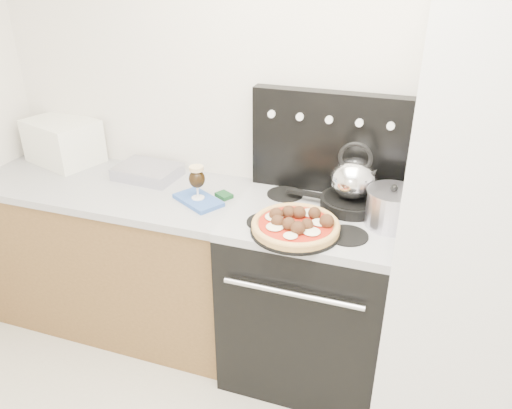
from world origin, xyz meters
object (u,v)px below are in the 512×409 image
at_px(beer_glass, 197,182).
at_px(pizza_pan, 295,230).
at_px(fridge, 478,236).
at_px(toaster_oven, 63,141).
at_px(stock_pot, 391,209).
at_px(stove_body, 309,297).
at_px(pizza, 296,224).
at_px(tea_kettle, 354,175).
at_px(skillet, 351,203).
at_px(oven_mitt, 198,200).
at_px(base_cabinet, 122,257).

xyz_separation_m(beer_glass, pizza_pan, (0.53, -0.16, -0.08)).
relative_size(fridge, toaster_oven, 4.87).
xyz_separation_m(pizza_pan, stock_pot, (0.38, 0.19, 0.07)).
xyz_separation_m(stove_body, pizza_pan, (-0.04, -0.18, 0.49)).
bearing_deg(pizza, fridge, 12.20).
xyz_separation_m(stove_body, stock_pot, (0.34, 0.00, 0.56)).
bearing_deg(pizza_pan, toaster_oven, 165.11).
distance_m(toaster_oven, tea_kettle, 1.68).
height_order(stove_body, skillet, skillet).
relative_size(stove_body, toaster_oven, 2.26).
distance_m(beer_glass, skillet, 0.74).
distance_m(oven_mitt, beer_glass, 0.10).
relative_size(fridge, beer_glass, 11.05).
xyz_separation_m(toaster_oven, skillet, (1.67, -0.09, -0.08)).
height_order(stove_body, fridge, fridge).
distance_m(stove_body, tea_kettle, 0.67).
bearing_deg(base_cabinet, stock_pot, -0.84).
height_order(beer_glass, pizza, beer_glass).
height_order(base_cabinet, tea_kettle, tea_kettle).
relative_size(pizza_pan, pizza, 1.03).
relative_size(beer_glass, pizza, 0.45).
height_order(pizza_pan, pizza, pizza).
height_order(beer_glass, skillet, beer_glass).
bearing_deg(pizza_pan, pizza, -75.96).
distance_m(toaster_oven, oven_mitt, 0.99).
xyz_separation_m(pizza, tea_kettle, (0.19, 0.30, 0.13)).
xyz_separation_m(tea_kettle, stock_pot, (0.19, -0.11, -0.09)).
distance_m(pizza_pan, skillet, 0.36).
height_order(stove_body, pizza, pizza).
xyz_separation_m(beer_glass, tea_kettle, (0.72, 0.14, 0.08)).
xyz_separation_m(beer_glass, skillet, (0.72, 0.14, -0.06)).
distance_m(stove_body, oven_mitt, 0.74).
distance_m(stove_body, toaster_oven, 1.65).
xyz_separation_m(pizza, skillet, (0.19, 0.30, -0.01)).
bearing_deg(base_cabinet, toaster_oven, 156.18).
relative_size(stove_body, beer_glass, 5.12).
height_order(toaster_oven, skillet, toaster_oven).
relative_size(base_cabinet, toaster_oven, 3.72).
height_order(toaster_oven, stock_pot, toaster_oven).
distance_m(fridge, skillet, 0.57).
bearing_deg(tea_kettle, stove_body, -126.67).
xyz_separation_m(fridge, toaster_oven, (-2.22, 0.24, 0.07)).
bearing_deg(toaster_oven, beer_glass, 3.97).
height_order(fridge, skillet, fridge).
relative_size(fridge, skillet, 6.62).
bearing_deg(skillet, stock_pot, -30.71).
bearing_deg(pizza, stove_body, 78.12).
height_order(base_cabinet, fridge, fridge).
bearing_deg(stock_pot, toaster_oven, 173.68).
distance_m(pizza_pan, stock_pot, 0.43).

